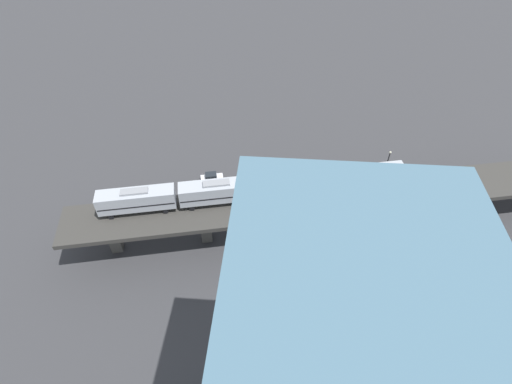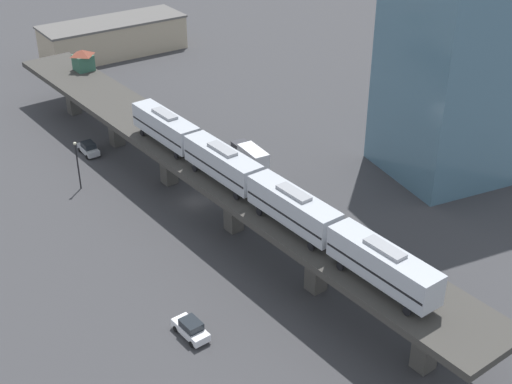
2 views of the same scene
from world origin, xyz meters
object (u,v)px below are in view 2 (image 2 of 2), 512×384
Objects in this scene: warehouse_building at (114,37)px; street_lamp at (77,161)px; subway_train at (256,184)px; office_tower at (460,46)px; signal_hut at (83,59)px; street_car_silver at (89,148)px; delivery_truck at (250,156)px; street_car_white at (191,328)px.

street_lamp is at bearing -109.63° from warehouse_building.
subway_train reaches higher than street_lamp.
office_tower reaches higher than street_lamp.
warehouse_building is (3.99, 77.05, -6.24)m from subway_train.
street_car_silver is at bearing -103.29° from signal_hut.
street_car_silver is at bearing 70.86° from street_lamp.
signal_hut is at bearing 118.33° from delivery_truck.
street_car_white is at bearing -157.53° from office_tower.
warehouse_building reaches higher than street_car_white.
subway_train is 10.47× the size of street_car_white.
office_tower is (29.12, -68.29, 14.59)m from warehouse_building.
subway_train is 12.76× the size of signal_hut.
street_lamp is 0.23× the size of warehouse_building.
street_car_silver is 54.03m from office_tower.
subway_train reaches higher than warehouse_building.
signal_hut is 34.67m from delivery_truck.
office_tower is (44.61, 18.46, 17.06)m from street_car_white.
delivery_truck is 31.71m from office_tower.
delivery_truck is (20.04, 30.21, 0.82)m from street_car_white.
street_car_white is 51.21m from office_tower.
signal_hut is at bearing 98.53° from subway_train.
street_car_silver is 0.63× the size of delivery_truck.
office_tower is (44.48, -25.49, 17.06)m from street_car_silver.
street_car_white is at bearing -84.54° from street_lamp.
street_car_silver and street_car_white have the same top height.
street_car_silver is 0.67× the size of street_lamp.
office_tower is (47.88, -15.69, 13.89)m from street_lamp.
delivery_truck is 0.21× the size of office_tower.
subway_train is 7.09× the size of street_lamp.
street_lamp is 55.85m from warehouse_building.
warehouse_building is (11.55, 26.68, -5.49)m from signal_hut.
signal_hut is 0.13× the size of warehouse_building.
street_lamp reaches higher than street_car_white.
street_car_white is at bearing -93.76° from signal_hut.
delivery_truck is at bearing 154.44° from office_tower.
signal_hut reaches higher than street_car_silver.
street_lamp is at bearing -105.55° from signal_hut.
delivery_truck is at bearing -9.60° from street_lamp.
office_tower is at bearing -45.66° from signal_hut.
delivery_truck is 56.75m from warehouse_building.
delivery_truck is at bearing -61.67° from signal_hut.
warehouse_building is 75.66m from office_tower.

